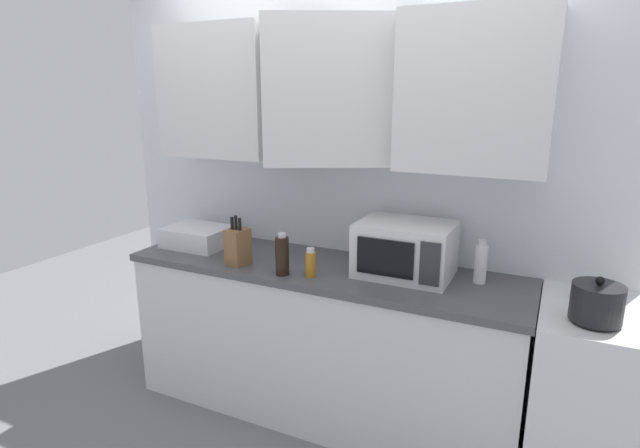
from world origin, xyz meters
name	(u,v)px	position (x,y,z in m)	size (l,w,h in m)	color
wall_back_with_cabinets	(340,139)	(0.00, -0.07, 1.57)	(3.09, 0.61, 2.60)	white
counter_run	(322,339)	(0.00, -0.30, 0.45)	(2.22, 0.63, 0.90)	silver
stove_range	(622,410)	(1.49, -0.32, 0.45)	(0.76, 0.64, 0.91)	silver
kettle	(597,302)	(1.32, -0.46, 0.99)	(0.20, 0.20, 0.19)	black
microwave	(405,249)	(0.45, -0.25, 1.04)	(0.48, 0.37, 0.28)	silver
dish_rack	(198,236)	(-0.85, -0.30, 0.96)	(0.38, 0.30, 0.12)	silver
knife_block	(238,246)	(-0.43, -0.48, 1.00)	(0.12, 0.14, 0.28)	brown
bottle_amber_vinegar	(311,263)	(0.02, -0.48, 0.97)	(0.06, 0.06, 0.15)	#AD701E
bottle_white_jar	(481,263)	(0.82, -0.19, 1.00)	(0.06, 0.06, 0.22)	white
bottle_soy_dark	(282,255)	(-0.12, -0.52, 1.01)	(0.07, 0.07, 0.23)	black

